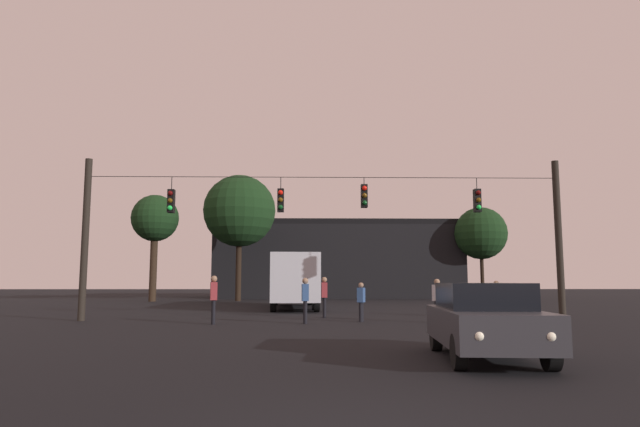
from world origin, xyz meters
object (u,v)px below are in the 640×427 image
(pedestrian_crossing_left, at_px, (324,295))
(tree_right_far, at_px, (481,233))
(pedestrian_far_side, at_px, (437,298))
(pedestrian_near_bus, at_px, (305,298))
(car_near_right, at_px, (485,319))
(pedestrian_crossing_center, at_px, (214,296))
(tree_behind_building, at_px, (155,220))
(pedestrian_trailing, at_px, (361,300))
(tree_left_silhouette, at_px, (240,211))
(city_bus, at_px, (294,276))
(pedestrian_crossing_right, at_px, (497,297))

(pedestrian_crossing_left, distance_m, tree_right_far, 30.08)
(pedestrian_crossing_left, xyz_separation_m, pedestrian_far_side, (4.20, -3.03, -0.06))
(pedestrian_near_bus, xyz_separation_m, tree_right_far, (15.68, 29.06, 4.90))
(car_near_right, relative_size, pedestrian_crossing_center, 2.52)
(tree_behind_building, bearing_deg, pedestrian_trailing, -57.61)
(car_near_right, xyz_separation_m, pedestrian_crossing_left, (-2.86, 13.01, 0.19))
(pedestrian_crossing_left, relative_size, pedestrian_crossing_center, 0.99)
(pedestrian_crossing_center, height_order, pedestrian_far_side, pedestrian_crossing_center)
(tree_left_silhouette, height_order, tree_behind_building, tree_left_silhouette)
(tree_left_silhouette, distance_m, tree_right_far, 21.76)
(tree_left_silhouette, bearing_deg, city_bus, -68.54)
(pedestrian_crossing_left, bearing_deg, car_near_right, -77.59)
(pedestrian_trailing, relative_size, pedestrian_far_side, 0.91)
(tree_left_silhouette, xyz_separation_m, tree_behind_building, (-6.57, -0.76, -0.79))
(pedestrian_crossing_left, distance_m, pedestrian_crossing_center, 5.49)
(pedestrian_near_bus, height_order, pedestrian_trailing, pedestrian_near_bus)
(pedestrian_crossing_left, xyz_separation_m, pedestrian_trailing, (1.36, -2.43, -0.15))
(pedestrian_near_bus, bearing_deg, city_bus, 93.50)
(city_bus, relative_size, tree_behind_building, 1.32)
(pedestrian_trailing, distance_m, tree_right_far, 31.59)
(pedestrian_crossing_right, height_order, tree_behind_building, tree_behind_building)
(tree_right_far, bearing_deg, tree_left_silhouette, -166.82)
(tree_left_silhouette, bearing_deg, pedestrian_crossing_center, -85.05)
(city_bus, relative_size, tree_right_far, 1.35)
(pedestrian_crossing_left, bearing_deg, pedestrian_crossing_right, -2.14)
(pedestrian_crossing_left, xyz_separation_m, pedestrian_crossing_center, (-4.17, -3.57, 0.01))
(tree_left_silhouette, bearing_deg, tree_right_far, 13.18)
(car_near_right, relative_size, tree_behind_building, 0.53)
(tree_behind_building, bearing_deg, tree_right_far, 11.64)
(car_near_right, xyz_separation_m, tree_left_silhouette, (-9.14, 33.74, 6.41))
(pedestrian_far_side, height_order, tree_left_silhouette, tree_left_silhouette)
(pedestrian_crossing_left, relative_size, pedestrian_near_bus, 1.03)
(pedestrian_far_side, xyz_separation_m, tree_behind_building, (-17.05, 23.01, 5.48))
(city_bus, relative_size, pedestrian_trailing, 7.35)
(pedestrian_crossing_left, xyz_separation_m, tree_behind_building, (-12.85, 19.98, 5.42))
(car_near_right, distance_m, pedestrian_near_bus, 10.32)
(city_bus, xyz_separation_m, pedestrian_far_side, (5.75, -11.74, -0.93))
(car_near_right, relative_size, pedestrian_trailing, 2.95)
(pedestrian_far_side, distance_m, tree_right_far, 31.03)
(pedestrian_near_bus, relative_size, pedestrian_trailing, 1.11)
(pedestrian_near_bus, bearing_deg, pedestrian_crossing_center, -176.55)
(pedestrian_crossing_right, bearing_deg, tree_behind_building, 134.98)
(tree_right_far, bearing_deg, city_bus, -134.05)
(pedestrian_crossing_right, height_order, pedestrian_near_bus, pedestrian_near_bus)
(pedestrian_near_bus, distance_m, tree_left_silhouette, 25.49)
(pedestrian_crossing_right, distance_m, tree_right_far, 27.47)
(pedestrian_crossing_right, distance_m, pedestrian_near_bus, 8.77)
(tree_right_far, bearing_deg, pedestrian_near_bus, -118.36)
(pedestrian_crossing_center, bearing_deg, pedestrian_trailing, 11.71)
(pedestrian_crossing_right, bearing_deg, car_near_right, -109.59)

